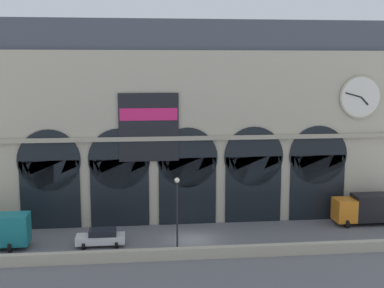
{
  "coord_description": "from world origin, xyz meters",
  "views": [
    {
      "loc": [
        -5.39,
        -46.97,
        16.35
      ],
      "look_at": [
        0.48,
        5.0,
        8.36
      ],
      "focal_mm": 48.76,
      "sensor_mm": 36.0,
      "label": 1
    }
  ],
  "objects": [
    {
      "name": "ground_plane",
      "position": [
        0.0,
        0.0,
        0.0
      ],
      "size": [
        200.0,
        200.0,
        0.0
      ],
      "primitive_type": "plane",
      "color": "slate"
    },
    {
      "name": "station_building",
      "position": [
        0.02,
        7.96,
        10.22
      ],
      "size": [
        42.72,
        6.36,
        20.85
      ],
      "color": "#B2A891",
      "rests_on": "ground"
    },
    {
      "name": "street_lamp_quayside",
      "position": [
        -1.82,
        -4.08,
        4.41
      ],
      "size": [
        0.44,
        0.44,
        6.9
      ],
      "color": "black",
      "rests_on": "ground"
    },
    {
      "name": "car_midwest",
      "position": [
        -8.51,
        -0.77,
        0.8
      ],
      "size": [
        4.4,
        2.22,
        1.55
      ],
      "color": "white",
      "rests_on": "ground"
    },
    {
      "name": "quay_parapet_wall",
      "position": [
        0.0,
        -4.88,
        0.48
      ],
      "size": [
        90.0,
        0.7,
        0.96
      ],
      "primitive_type": "cube",
      "color": "#B2A891",
      "rests_on": "ground"
    },
    {
      "name": "box_truck_east",
      "position": [
        18.85,
        2.8,
        1.7
      ],
      "size": [
        7.5,
        2.91,
        3.12
      ],
      "color": "orange",
      "rests_on": "ground"
    }
  ]
}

